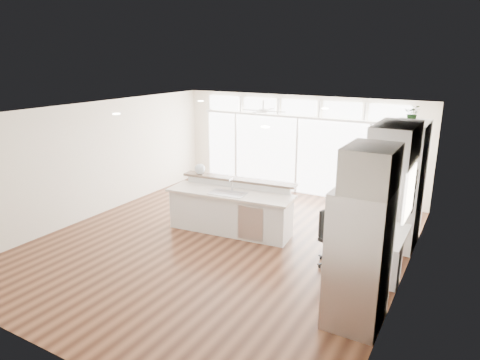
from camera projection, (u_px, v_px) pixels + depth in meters
The scene contains 24 objects.
floor at pixel (222, 243), 8.83m from camera, with size 7.00×8.00×0.02m, color #402113.
ceiling at pixel (220, 111), 8.08m from camera, with size 7.00×8.00×0.02m, color white.
wall_back at pixel (298, 145), 11.79m from camera, with size 7.00×0.04×2.70m, color white.
wall_front at pixel (43, 260), 5.12m from camera, with size 7.00×0.04×2.70m, color white.
wall_left at pixel (96, 159), 10.12m from camera, with size 0.04×8.00×2.70m, color white.
wall_right at pixel (407, 210), 6.78m from camera, with size 0.04×8.00×2.70m, color white.
glass_wall at pixel (297, 156), 11.82m from camera, with size 5.80×0.06×2.08m, color silver.
transom_row at pixel (299, 107), 11.45m from camera, with size 5.90×0.06×0.40m, color silver.
desk_window at pixel (409, 193), 7.00m from camera, with size 0.04×0.85×0.85m, color white.
ceiling_fan at pixel (263, 107), 10.71m from camera, with size 1.16×1.16×0.32m, color silver.
recessed_lights at pixel (226, 111), 8.25m from camera, with size 3.40×3.00×0.02m, color silver.
oven_cabinet at pixel (405, 185), 8.47m from camera, with size 0.64×1.20×2.50m, color white.
desk_nook at pixel (382, 253), 7.48m from camera, with size 0.72×1.30×0.76m, color white.
upper_cabinets at pixel (396, 143), 6.91m from camera, with size 0.64×1.30×0.64m, color white.
refrigerator at pixel (359, 258), 5.94m from camera, with size 0.76×0.90×2.00m, color silver.
fridge_cabinet at pixel (371, 168), 5.55m from camera, with size 0.64×0.90×0.60m, color white.
framed_photos at pixel (414, 191), 7.56m from camera, with size 0.06×0.22×0.80m, color black.
kitchen_island at pixel (230, 208), 9.23m from camera, with size 2.77×1.04×1.10m, color white.
rug at pixel (355, 284), 7.21m from camera, with size 0.96×0.69×0.01m, color #351911.
office_chair at pixel (335, 239), 7.73m from camera, with size 0.54×0.50×1.03m, color black.
fishbowl at pixel (200, 169), 9.77m from camera, with size 0.24×0.24×0.24m, color silver.
monitor at pixel (380, 222), 7.36m from camera, with size 0.07×0.45×0.37m, color black.
keyboard at pixel (369, 230), 7.49m from camera, with size 0.12×0.31×0.02m, color white.
potted_plant at pixel (413, 115), 8.09m from camera, with size 0.29×0.32×0.25m, color #275323.
Camera 1 is at (4.36, -6.86, 3.70)m, focal length 32.00 mm.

